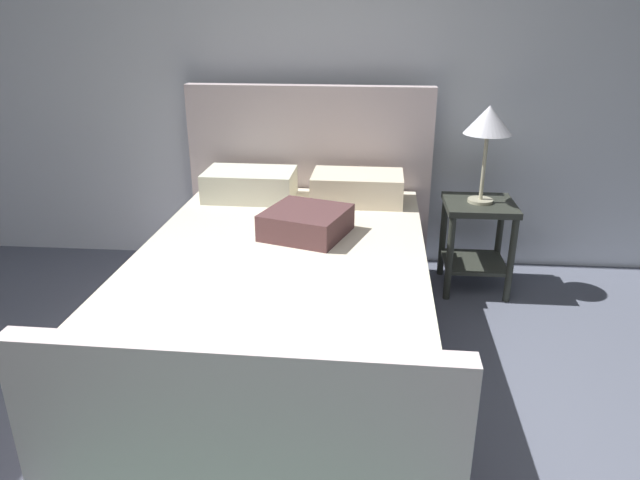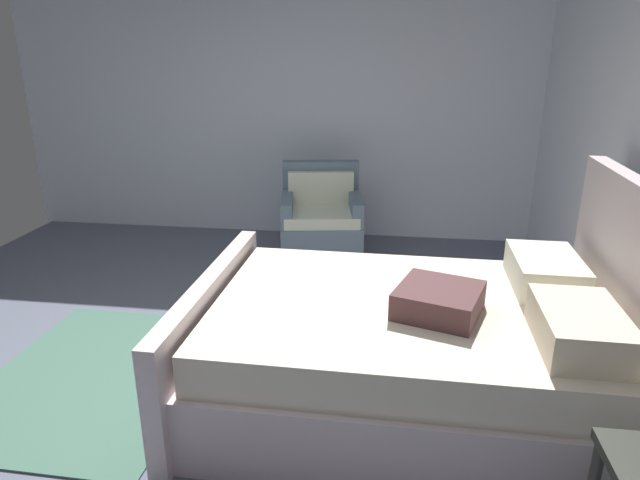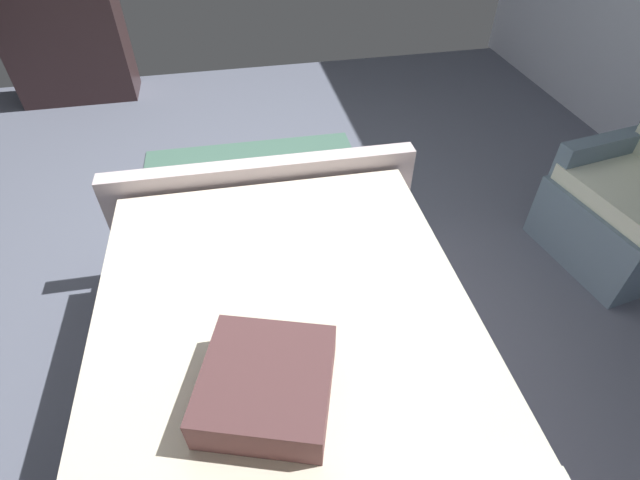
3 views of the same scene
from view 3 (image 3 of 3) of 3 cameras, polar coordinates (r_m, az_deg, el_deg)
The scene contains 5 objects.
ground_plane at distance 3.08m, azimuth -7.15°, elevation 0.93°, with size 5.91×5.33×0.02m, color slate.
bed at distance 1.89m, azimuth -2.88°, elevation -19.62°, with size 1.68×2.33×1.29m.
armchair at distance 3.27m, azimuth 34.41°, elevation 3.47°, with size 0.83×0.83×0.90m.
dresser at distance 5.07m, azimuth -28.36°, elevation 20.18°, with size 1.00×0.46×0.95m.
area_rug at distance 3.45m, azimuth -7.93°, elevation 6.32°, with size 1.64×1.29×0.01m, color #48705F.
Camera 3 is at (0.08, 2.31, 2.02)m, focal length 26.23 mm.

